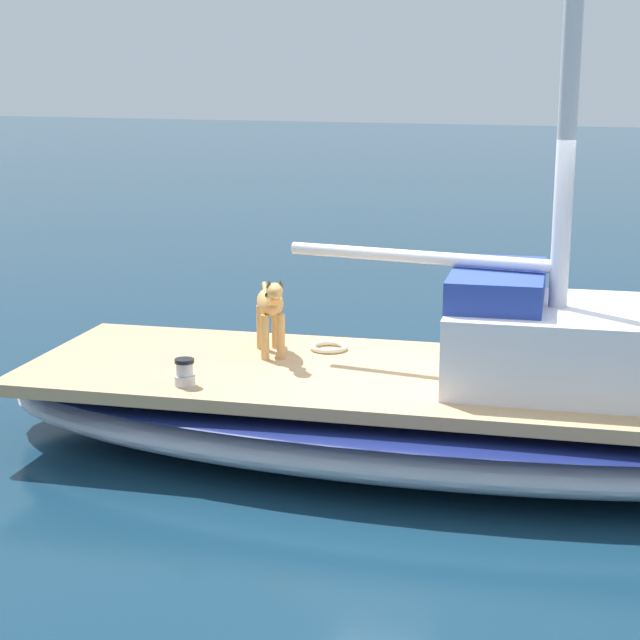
# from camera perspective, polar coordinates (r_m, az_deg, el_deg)

# --- Properties ---
(ground_plane) EXTENTS (120.00, 120.00, 0.00)m
(ground_plane) POSITION_cam_1_polar(r_m,az_deg,el_deg) (8.33, 6.35, -7.42)
(ground_plane) COLOR #143347
(sailboat_main) EXTENTS (3.82, 7.58, 0.66)m
(sailboat_main) POSITION_cam_1_polar(r_m,az_deg,el_deg) (8.22, 6.41, -5.24)
(sailboat_main) COLOR #B2B7C1
(sailboat_main) RESTS_ON ground
(cabin_house) EXTENTS (1.79, 2.45, 0.84)m
(cabin_house) POSITION_cam_1_polar(r_m,az_deg,el_deg) (8.00, 14.52, -1.10)
(cabin_house) COLOR silver
(cabin_house) RESTS_ON sailboat_main
(dog_tan) EXTENTS (0.83, 0.58, 0.70)m
(dog_tan) POSITION_cam_1_polar(r_m,az_deg,el_deg) (8.57, -2.75, 0.78)
(dog_tan) COLOR tan
(dog_tan) RESTS_ON sailboat_main
(deck_winch) EXTENTS (0.16, 0.16, 0.21)m
(deck_winch) POSITION_cam_1_polar(r_m,az_deg,el_deg) (7.84, -7.52, -2.94)
(deck_winch) COLOR #B7B7BC
(deck_winch) RESTS_ON sailboat_main
(coiled_rope) EXTENTS (0.32, 0.32, 0.04)m
(coiled_rope) POSITION_cam_1_polar(r_m,az_deg,el_deg) (8.81, 0.49, -1.53)
(coiled_rope) COLOR beige
(coiled_rope) RESTS_ON sailboat_main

